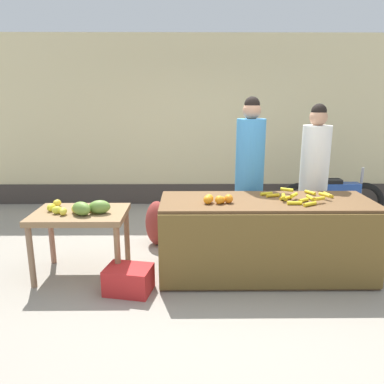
# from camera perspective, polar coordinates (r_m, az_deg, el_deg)

# --- Properties ---
(ground_plane) EXTENTS (24.00, 24.00, 0.00)m
(ground_plane) POSITION_cam_1_polar(r_m,az_deg,el_deg) (4.18, 4.48, -12.29)
(ground_plane) COLOR gray
(market_wall_back) EXTENTS (9.19, 0.23, 2.91)m
(market_wall_back) POSITION_cam_1_polar(r_m,az_deg,el_deg) (6.65, 2.57, 10.39)
(market_wall_back) COLOR beige
(market_wall_back) RESTS_ON ground
(fruit_stall_counter) EXTENTS (2.21, 0.81, 0.83)m
(fruit_stall_counter) POSITION_cam_1_polar(r_m,az_deg,el_deg) (4.06, 11.12, -6.92)
(fruit_stall_counter) COLOR brown
(fruit_stall_counter) RESTS_ON ground
(side_table_wooden) EXTENTS (0.96, 0.67, 0.71)m
(side_table_wooden) POSITION_cam_1_polar(r_m,az_deg,el_deg) (4.09, -16.74, -4.23)
(side_table_wooden) COLOR olive
(side_table_wooden) RESTS_ON ground
(banana_bunch_pile) EXTENTS (0.76, 0.59, 0.07)m
(banana_bunch_pile) POSITION_cam_1_polar(r_m,az_deg,el_deg) (4.05, 15.98, -0.70)
(banana_bunch_pile) COLOR gold
(banana_bunch_pile) RESTS_ON fruit_stall_counter
(orange_pile) EXTENTS (0.30, 0.13, 0.09)m
(orange_pile) POSITION_cam_1_polar(r_m,az_deg,el_deg) (3.74, 3.86, -1.13)
(orange_pile) COLOR orange
(orange_pile) RESTS_ON fruit_stall_counter
(mango_papaya_pile) EXTENTS (0.70, 0.49, 0.14)m
(mango_papaya_pile) POSITION_cam_1_polar(r_m,az_deg,el_deg) (3.98, -16.34, -2.33)
(mango_papaya_pile) COLOR #D7DF3A
(mango_papaya_pile) RESTS_ON side_table_wooden
(vendor_woman_blue_shirt) EXTENTS (0.34, 0.34, 1.88)m
(vendor_woman_blue_shirt) POSITION_cam_1_polar(r_m,az_deg,el_deg) (4.52, 8.78, 2.40)
(vendor_woman_blue_shirt) COLOR #33333D
(vendor_woman_blue_shirt) RESTS_ON ground
(vendor_woman_white_shirt) EXTENTS (0.34, 0.34, 1.80)m
(vendor_woman_white_shirt) POSITION_cam_1_polar(r_m,az_deg,el_deg) (4.80, 18.13, 2.01)
(vendor_woman_white_shirt) COLOR #33333D
(vendor_woman_white_shirt) RESTS_ON ground
(parked_motorcycle) EXTENTS (1.60, 0.18, 0.88)m
(parked_motorcycle) POSITION_cam_1_polar(r_m,az_deg,el_deg) (5.92, 20.53, -1.01)
(parked_motorcycle) COLOR black
(parked_motorcycle) RESTS_ON ground
(produce_crate) EXTENTS (0.49, 0.40, 0.26)m
(produce_crate) POSITION_cam_1_polar(r_m,az_deg,el_deg) (3.80, -9.68, -13.09)
(produce_crate) COLOR red
(produce_crate) RESTS_ON ground
(produce_sack) EXTENTS (0.37, 0.42, 0.58)m
(produce_sack) POSITION_cam_1_polar(r_m,az_deg,el_deg) (4.85, -5.37, -4.76)
(produce_sack) COLOR maroon
(produce_sack) RESTS_ON ground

